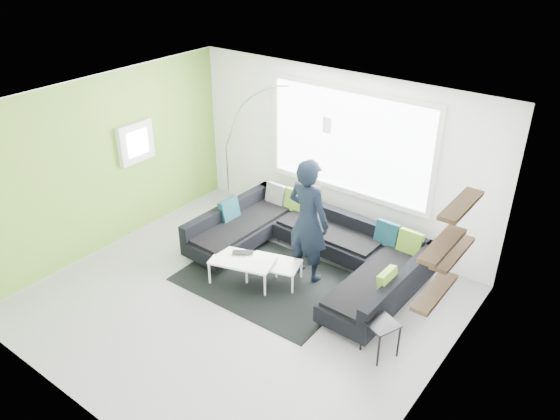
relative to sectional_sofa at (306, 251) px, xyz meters
The scene contains 9 objects.
ground 1.29m from the sectional_sofa, 101.92° to the right, with size 5.50×5.50×0.00m, color gray.
room_shell 1.82m from the sectional_sofa, 102.22° to the right, with size 5.54×5.04×2.82m.
sectional_sofa is the anchor object (origin of this frame).
rug 0.73m from the sectional_sofa, 116.79° to the right, with size 2.47×1.79×0.01m, color black.
coffee_table 0.79m from the sectional_sofa, 118.95° to the right, with size 1.19×0.69×0.39m, color white.
arc_lamp 2.66m from the sectional_sofa, 159.67° to the left, with size 2.27×1.05×2.42m, color silver, non-canonical shape.
side_table 2.04m from the sectional_sofa, 28.58° to the right, with size 0.36×0.36×0.49m, color black.
person 0.66m from the sectional_sofa, 47.61° to the right, with size 0.74×0.53×1.92m, color black.
laptop 0.97m from the sectional_sofa, 130.88° to the right, with size 0.38×0.35×0.03m, color black.
Camera 1 is at (4.16, -4.62, 4.85)m, focal length 35.00 mm.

